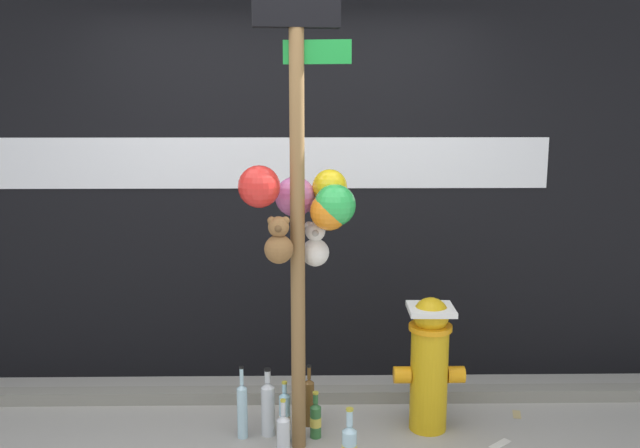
{
  "coord_description": "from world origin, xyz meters",
  "views": [
    {
      "loc": [
        0.17,
        -2.98,
        1.9
      ],
      "look_at": [
        0.23,
        0.5,
        1.27
      ],
      "focal_mm": 37.64,
      "sensor_mm": 36.0,
      "label": 1
    }
  ],
  "objects_px": {
    "memorial_post": "(303,178)",
    "bottle_5": "(309,401)",
    "bottle_1": "(349,445)",
    "bottle_4": "(316,419)",
    "bottle_0": "(283,434)",
    "bottle_2": "(242,409)",
    "bottle_3": "(268,407)",
    "bottle_6": "(285,417)",
    "fire_hydrant": "(429,361)"
  },
  "relations": [
    {
      "from": "bottle_1",
      "to": "bottle_0",
      "type": "bearing_deg",
      "value": 164.39
    },
    {
      "from": "memorial_post",
      "to": "bottle_5",
      "type": "relative_size",
      "value": 6.95
    },
    {
      "from": "fire_hydrant",
      "to": "bottle_4",
      "type": "height_order",
      "value": "fire_hydrant"
    },
    {
      "from": "fire_hydrant",
      "to": "bottle_1",
      "type": "relative_size",
      "value": 2.47
    },
    {
      "from": "bottle_1",
      "to": "bottle_4",
      "type": "distance_m",
      "value": 0.36
    },
    {
      "from": "fire_hydrant",
      "to": "bottle_5",
      "type": "relative_size",
      "value": 2.12
    },
    {
      "from": "fire_hydrant",
      "to": "bottle_1",
      "type": "distance_m",
      "value": 0.7
    },
    {
      "from": "bottle_2",
      "to": "bottle_4",
      "type": "height_order",
      "value": "bottle_2"
    },
    {
      "from": "bottle_4",
      "to": "bottle_6",
      "type": "distance_m",
      "value": 0.19
    },
    {
      "from": "bottle_1",
      "to": "bottle_5",
      "type": "height_order",
      "value": "bottle_5"
    },
    {
      "from": "memorial_post",
      "to": "bottle_2",
      "type": "height_order",
      "value": "memorial_post"
    },
    {
      "from": "memorial_post",
      "to": "bottle_6",
      "type": "bearing_deg",
      "value": 164.99
    },
    {
      "from": "bottle_2",
      "to": "bottle_3",
      "type": "height_order",
      "value": "bottle_2"
    },
    {
      "from": "bottle_2",
      "to": "bottle_4",
      "type": "relative_size",
      "value": 1.56
    },
    {
      "from": "bottle_2",
      "to": "bottle_5",
      "type": "relative_size",
      "value": 1.14
    },
    {
      "from": "memorial_post",
      "to": "bottle_3",
      "type": "bearing_deg",
      "value": 151.28
    },
    {
      "from": "bottle_2",
      "to": "bottle_1",
      "type": "bearing_deg",
      "value": -27.78
    },
    {
      "from": "bottle_3",
      "to": "bottle_5",
      "type": "distance_m",
      "value": 0.26
    },
    {
      "from": "memorial_post",
      "to": "bottle_4",
      "type": "distance_m",
      "value": 1.4
    },
    {
      "from": "bottle_1",
      "to": "bottle_2",
      "type": "distance_m",
      "value": 0.68
    },
    {
      "from": "bottle_0",
      "to": "bottle_4",
      "type": "distance_m",
      "value": 0.28
    },
    {
      "from": "bottle_0",
      "to": "bottle_6",
      "type": "relative_size",
      "value": 0.91
    },
    {
      "from": "bottle_1",
      "to": "bottle_4",
      "type": "relative_size",
      "value": 1.17
    },
    {
      "from": "bottle_3",
      "to": "bottle_5",
      "type": "height_order",
      "value": "bottle_3"
    },
    {
      "from": "fire_hydrant",
      "to": "bottle_4",
      "type": "distance_m",
      "value": 0.74
    },
    {
      "from": "bottle_5",
      "to": "bottle_0",
      "type": "bearing_deg",
      "value": -111.31
    },
    {
      "from": "memorial_post",
      "to": "bottle_4",
      "type": "bearing_deg",
      "value": 50.83
    },
    {
      "from": "memorial_post",
      "to": "bottle_0",
      "type": "xyz_separation_m",
      "value": [
        -0.11,
        -0.13,
        -1.38
      ]
    },
    {
      "from": "memorial_post",
      "to": "bottle_5",
      "type": "xyz_separation_m",
      "value": [
        0.03,
        0.23,
        -1.36
      ]
    },
    {
      "from": "bottle_0",
      "to": "bottle_2",
      "type": "xyz_separation_m",
      "value": [
        -0.24,
        0.22,
        0.04
      ]
    },
    {
      "from": "memorial_post",
      "to": "bottle_3",
      "type": "height_order",
      "value": "memorial_post"
    },
    {
      "from": "bottle_0",
      "to": "bottle_2",
      "type": "relative_size",
      "value": 0.77
    },
    {
      "from": "memorial_post",
      "to": "bottle_3",
      "type": "xyz_separation_m",
      "value": [
        -0.21,
        0.11,
        -1.34
      ]
    },
    {
      "from": "bottle_5",
      "to": "memorial_post",
      "type": "bearing_deg",
      "value": -97.04
    },
    {
      "from": "memorial_post",
      "to": "fire_hydrant",
      "type": "bearing_deg",
      "value": 13.61
    },
    {
      "from": "memorial_post",
      "to": "bottle_5",
      "type": "height_order",
      "value": "memorial_post"
    },
    {
      "from": "bottle_3",
      "to": "memorial_post",
      "type": "bearing_deg",
      "value": -28.72
    },
    {
      "from": "bottle_1",
      "to": "bottle_3",
      "type": "xyz_separation_m",
      "value": [
        -0.45,
        0.34,
        0.05
      ]
    },
    {
      "from": "bottle_1",
      "to": "bottle_3",
      "type": "height_order",
      "value": "bottle_3"
    },
    {
      "from": "bottle_5",
      "to": "bottle_6",
      "type": "distance_m",
      "value": 0.24
    },
    {
      "from": "bottle_6",
      "to": "fire_hydrant",
      "type": "bearing_deg",
      "value": 9.95
    },
    {
      "from": "memorial_post",
      "to": "bottle_6",
      "type": "height_order",
      "value": "memorial_post"
    },
    {
      "from": "bottle_0",
      "to": "bottle_6",
      "type": "bearing_deg",
      "value": 89.23
    },
    {
      "from": "bottle_1",
      "to": "bottle_3",
      "type": "bearing_deg",
      "value": 142.64
    },
    {
      "from": "bottle_3",
      "to": "bottle_4",
      "type": "bearing_deg",
      "value": -7.13
    },
    {
      "from": "bottle_5",
      "to": "bottle_6",
      "type": "bearing_deg",
      "value": -124.81
    },
    {
      "from": "fire_hydrant",
      "to": "bottle_0",
      "type": "relative_size",
      "value": 2.42
    },
    {
      "from": "bottle_2",
      "to": "bottle_3",
      "type": "bearing_deg",
      "value": 11.69
    },
    {
      "from": "memorial_post",
      "to": "bottle_6",
      "type": "xyz_separation_m",
      "value": [
        -0.11,
        0.03,
        -1.36
      ]
    },
    {
      "from": "bottle_4",
      "to": "bottle_6",
      "type": "xyz_separation_m",
      "value": [
        -0.17,
        -0.05,
        0.04
      ]
    }
  ]
}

